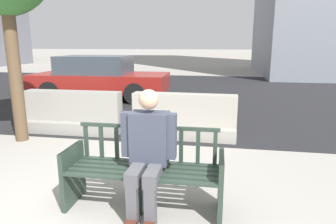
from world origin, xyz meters
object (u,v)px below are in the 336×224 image
Objects in this scene: street_bench at (144,173)px; seated_person at (148,150)px; car_sedan_mid at (99,77)px; jersey_barrier_centre at (184,119)px; jersey_barrier_left at (74,115)px.

street_bench is 0.30m from seated_person.
street_bench is at bearing -63.61° from car_sedan_mid.
jersey_barrier_centre is 0.45× the size of car_sedan_mid.
seated_person is 0.65× the size of jersey_barrier_centre.
seated_person is 3.50m from jersey_barrier_left.
jersey_barrier_centre and jersey_barrier_left have the same top height.
jersey_barrier_left is at bearing -75.12° from car_sedan_mid.
seated_person reaches higher than street_bench.
car_sedan_mid is at bearing 116.39° from street_bench.
car_sedan_mid reaches higher than jersey_barrier_centre.
car_sedan_mid is at bearing 104.88° from jersey_barrier_left.
jersey_barrier_left is 3.94m from car_sedan_mid.
car_sedan_mid reaches higher than seated_person.
seated_person is 7.23m from car_sedan_mid.
seated_person is (0.06, -0.06, 0.29)m from street_bench.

